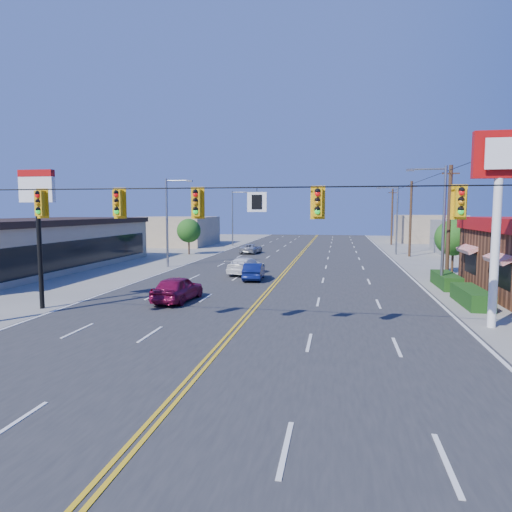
% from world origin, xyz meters
% --- Properties ---
extents(ground, '(160.00, 160.00, 0.00)m').
position_xyz_m(ground, '(0.00, 0.00, 0.00)').
color(ground, gray).
rests_on(ground, ground).
extents(road, '(20.00, 120.00, 0.06)m').
position_xyz_m(road, '(0.00, 20.00, 0.03)').
color(road, '#2D2D30').
rests_on(road, ground).
extents(signal_span, '(24.32, 0.34, 9.00)m').
position_xyz_m(signal_span, '(-0.12, 0.00, 4.89)').
color(signal_span, '#47301E').
rests_on(signal_span, ground).
extents(kfc_pylon, '(2.20, 0.36, 8.50)m').
position_xyz_m(kfc_pylon, '(11.00, 4.00, 6.04)').
color(kfc_pylon, white).
rests_on(kfc_pylon, ground).
extents(strip_mall, '(10.40, 26.40, 4.40)m').
position_xyz_m(strip_mall, '(-22.00, 18.00, 2.25)').
color(strip_mall, tan).
rests_on(strip_mall, ground).
extents(pizza_hut_sign, '(1.90, 0.30, 6.85)m').
position_xyz_m(pizza_hut_sign, '(-11.00, 4.00, 5.18)').
color(pizza_hut_sign, black).
rests_on(pizza_hut_sign, ground).
extents(streetlight_se, '(2.55, 0.25, 8.00)m').
position_xyz_m(streetlight_se, '(10.79, 14.00, 4.51)').
color(streetlight_se, gray).
rests_on(streetlight_se, ground).
extents(streetlight_ne, '(2.55, 0.25, 8.00)m').
position_xyz_m(streetlight_ne, '(10.79, 38.00, 4.51)').
color(streetlight_ne, gray).
rests_on(streetlight_ne, ground).
extents(streetlight_sw, '(2.55, 0.25, 8.00)m').
position_xyz_m(streetlight_sw, '(-10.79, 22.00, 4.51)').
color(streetlight_sw, gray).
rests_on(streetlight_sw, ground).
extents(streetlight_nw, '(2.55, 0.25, 8.00)m').
position_xyz_m(streetlight_nw, '(-10.79, 48.00, 4.51)').
color(streetlight_nw, gray).
rests_on(streetlight_nw, ground).
extents(utility_pole_near, '(0.28, 0.28, 8.40)m').
position_xyz_m(utility_pole_near, '(12.20, 18.00, 4.20)').
color(utility_pole_near, '#47301E').
rests_on(utility_pole_near, ground).
extents(utility_pole_mid, '(0.28, 0.28, 8.40)m').
position_xyz_m(utility_pole_mid, '(12.20, 36.00, 4.20)').
color(utility_pole_mid, '#47301E').
rests_on(utility_pole_mid, ground).
extents(utility_pole_far, '(0.28, 0.28, 8.40)m').
position_xyz_m(utility_pole_far, '(12.20, 54.00, 4.20)').
color(utility_pole_far, '#47301E').
rests_on(utility_pole_far, ground).
extents(tree_kfc_rear, '(2.94, 2.94, 4.41)m').
position_xyz_m(tree_kfc_rear, '(13.50, 22.00, 2.93)').
color(tree_kfc_rear, '#47301E').
rests_on(tree_kfc_rear, ground).
extents(tree_west, '(2.80, 2.80, 4.20)m').
position_xyz_m(tree_west, '(-13.00, 34.00, 2.79)').
color(tree_west, '#47301E').
rests_on(tree_west, ground).
extents(bld_east_mid, '(12.00, 10.00, 4.00)m').
position_xyz_m(bld_east_mid, '(22.00, 40.00, 2.00)').
color(bld_east_mid, gray).
rests_on(bld_east_mid, ground).
extents(bld_west_far, '(11.00, 12.00, 4.20)m').
position_xyz_m(bld_west_far, '(-20.00, 48.00, 2.10)').
color(bld_west_far, tan).
rests_on(bld_west_far, ground).
extents(bld_east_far, '(10.00, 10.00, 4.40)m').
position_xyz_m(bld_east_far, '(19.00, 62.00, 2.20)').
color(bld_east_far, tan).
rests_on(bld_east_far, ground).
extents(car_magenta, '(2.03, 4.36, 1.44)m').
position_xyz_m(car_magenta, '(-4.54, 6.81, 0.72)').
color(car_magenta, maroon).
rests_on(car_magenta, ground).
extents(car_blue, '(1.58, 3.84, 1.24)m').
position_xyz_m(car_blue, '(-1.80, 15.44, 0.62)').
color(car_blue, '#0D1750').
rests_on(car_blue, ground).
extents(car_white, '(2.78, 4.92, 1.34)m').
position_xyz_m(car_white, '(-2.94, 18.27, 0.67)').
color(car_white, white).
rests_on(car_white, ground).
extents(car_silver, '(2.35, 4.28, 1.14)m').
position_xyz_m(car_silver, '(-5.90, 35.85, 0.57)').
color(car_silver, '#B8B9BE').
rests_on(car_silver, ground).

